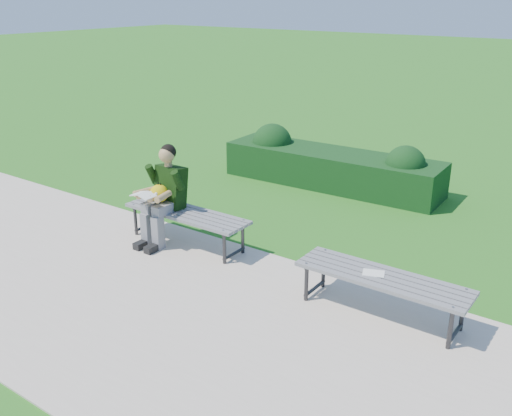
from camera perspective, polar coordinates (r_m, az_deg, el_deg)
name	(u,v)px	position (r m, az deg, el deg)	size (l,w,h in m)	color
ground	(248,248)	(7.57, -0.83, -4.02)	(80.00, 80.00, 0.00)	#276D1D
walkway	(153,302)	(6.40, -10.24, -9.24)	(30.00, 3.50, 0.02)	beige
hedge	(329,165)	(10.03, 7.34, 4.31)	(3.85, 1.08, 0.94)	#123A13
bench_left	(187,216)	(7.56, -6.95, -0.78)	(1.80, 0.50, 0.46)	gray
bench_right	(382,281)	(6.01, 12.51, -7.12)	(1.80, 0.50, 0.46)	gray
seated_boy	(164,192)	(7.59, -9.21, 1.59)	(0.56, 0.76, 1.31)	slate
paper_sheet	(374,273)	(6.02, 11.68, -6.39)	(0.26, 0.23, 0.01)	white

